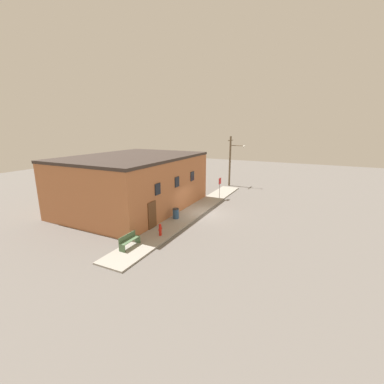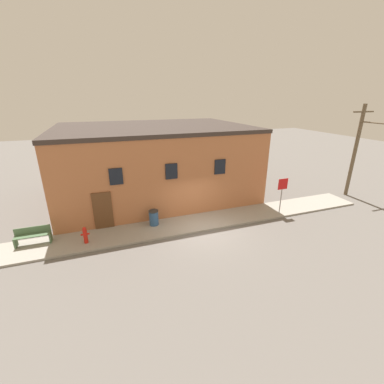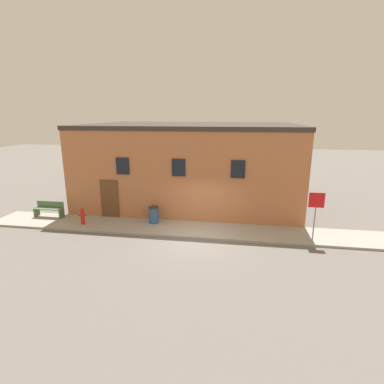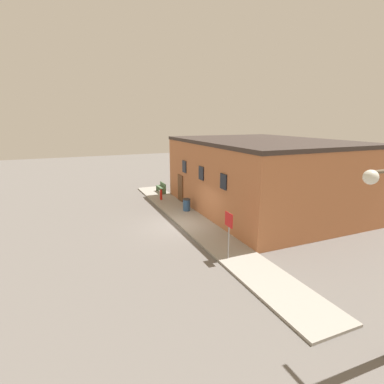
% 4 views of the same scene
% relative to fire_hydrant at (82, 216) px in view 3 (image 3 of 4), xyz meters
% --- Properties ---
extents(ground_plane, '(80.00, 80.00, 0.00)m').
position_rel_fire_hydrant_xyz_m(ground_plane, '(6.09, -0.78, -0.55)').
color(ground_plane, '#66605B').
extents(sidewalk, '(22.14, 2.14, 0.11)m').
position_rel_fire_hydrant_xyz_m(sidewalk, '(6.09, 0.29, -0.49)').
color(sidewalk, '#9E998E').
rests_on(sidewalk, ground).
extents(brick_building, '(13.12, 9.61, 5.08)m').
position_rel_fire_hydrant_xyz_m(brick_building, '(4.85, 6.10, 1.99)').
color(brick_building, '#B26B42').
rests_on(brick_building, ground).
extents(fire_hydrant, '(0.41, 0.20, 0.87)m').
position_rel_fire_hydrant_xyz_m(fire_hydrant, '(0.00, 0.00, 0.00)').
color(fire_hydrant, red).
rests_on(fire_hydrant, sidewalk).
extents(stop_sign, '(0.67, 0.06, 2.24)m').
position_rel_fire_hydrant_xyz_m(stop_sign, '(11.37, -0.29, 1.13)').
color(stop_sign, gray).
rests_on(stop_sign, sidewalk).
extents(bench, '(1.60, 0.44, 0.85)m').
position_rel_fire_hydrant_xyz_m(bench, '(-2.43, 0.80, 0.00)').
color(bench, '#4C6B47').
rests_on(bench, sidewalk).
extents(trash_bin, '(0.55, 0.55, 0.87)m').
position_rel_fire_hydrant_xyz_m(trash_bin, '(3.59, 0.78, 0.00)').
color(trash_bin, '#2D517F').
rests_on(trash_bin, sidewalk).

